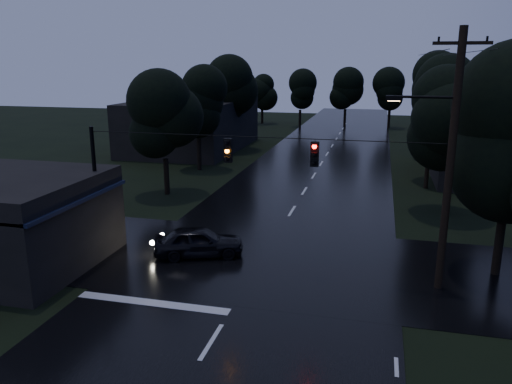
% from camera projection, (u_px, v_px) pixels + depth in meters
% --- Properties ---
extents(main_road, '(12.00, 120.00, 0.02)m').
position_uv_depth(main_road, '(314.00, 176.00, 39.54)').
color(main_road, black).
rests_on(main_road, ground).
extents(cross_street, '(60.00, 9.00, 0.02)m').
position_uv_depth(cross_street, '(261.00, 261.00, 22.63)').
color(cross_street, black).
rests_on(cross_street, ground).
extents(building_far_right, '(10.00, 14.00, 4.40)m').
position_uv_depth(building_far_right, '(497.00, 147.00, 39.47)').
color(building_far_right, black).
rests_on(building_far_right, ground).
extents(building_far_left, '(10.00, 16.00, 5.00)m').
position_uv_depth(building_far_left, '(192.00, 124.00, 51.56)').
color(building_far_left, black).
rests_on(building_far_left, ground).
extents(utility_pole_main, '(3.50, 0.30, 10.00)m').
position_uv_depth(utility_pole_main, '(448.00, 158.00, 18.64)').
color(utility_pole_main, black).
rests_on(utility_pole_main, ground).
extents(utility_pole_far, '(2.00, 0.30, 7.50)m').
position_uv_depth(utility_pole_far, '(430.00, 134.00, 34.74)').
color(utility_pole_far, black).
rests_on(utility_pole_far, ground).
extents(anchor_pole_left, '(0.18, 0.18, 6.00)m').
position_uv_depth(anchor_pole_left, '(96.00, 192.00, 22.69)').
color(anchor_pole_left, black).
rests_on(anchor_pole_left, ground).
extents(span_signals, '(15.00, 0.37, 1.12)m').
position_uv_depth(span_signals, '(269.00, 151.00, 20.23)').
color(span_signals, black).
rests_on(span_signals, ground).
extents(tree_left_a, '(3.92, 3.92, 8.26)m').
position_uv_depth(tree_left_a, '(164.00, 117.00, 32.80)').
color(tree_left_a, black).
rests_on(tree_left_a, ground).
extents(tree_left_b, '(4.20, 4.20, 8.85)m').
position_uv_depth(tree_left_b, '(198.00, 102.00, 40.36)').
color(tree_left_b, black).
rests_on(tree_left_b, ground).
extents(tree_left_c, '(4.48, 4.48, 9.44)m').
position_uv_depth(tree_left_c, '(227.00, 91.00, 49.79)').
color(tree_left_c, black).
rests_on(tree_left_c, ground).
extents(tree_right_a, '(4.20, 4.20, 8.85)m').
position_uv_depth(tree_right_a, '(455.00, 119.00, 28.51)').
color(tree_right_a, black).
rests_on(tree_right_a, ground).
extents(tree_right_b, '(4.48, 4.48, 9.44)m').
position_uv_depth(tree_right_b, '(449.00, 102.00, 35.79)').
color(tree_right_b, black).
rests_on(tree_right_b, ground).
extents(tree_right_c, '(4.76, 4.76, 10.03)m').
position_uv_depth(tree_right_c, '(443.00, 89.00, 44.94)').
color(tree_right_c, black).
rests_on(tree_right_c, ground).
extents(car, '(4.43, 2.98, 1.40)m').
position_uv_depth(car, '(199.00, 241.00, 23.08)').
color(car, black).
rests_on(car, ground).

